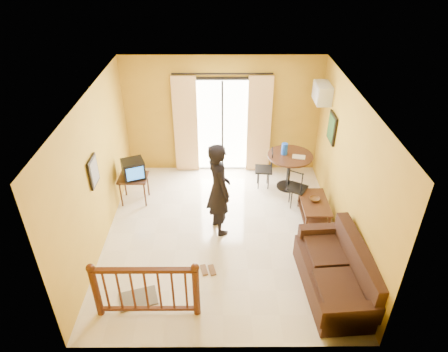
{
  "coord_description": "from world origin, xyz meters",
  "views": [
    {
      "loc": [
        -0.0,
        -6.03,
        5.12
      ],
      "look_at": [
        0.03,
        0.2,
        1.2
      ],
      "focal_mm": 32.0,
      "sensor_mm": 36.0,
      "label": 1
    }
  ],
  "objects_px": {
    "television": "(133,169)",
    "standing_person": "(219,189)",
    "coffee_table": "(314,207)",
    "sofa": "(338,275)",
    "dining_table": "(290,162)"
  },
  "relations": [
    {
      "from": "standing_person",
      "to": "dining_table",
      "type": "bearing_deg",
      "value": -69.09
    },
    {
      "from": "television",
      "to": "standing_person",
      "type": "xyz_separation_m",
      "value": [
        1.8,
        -0.97,
        0.14
      ]
    },
    {
      "from": "television",
      "to": "dining_table",
      "type": "height_order",
      "value": "television"
    },
    {
      "from": "dining_table",
      "to": "coffee_table",
      "type": "relative_size",
      "value": 1.04
    },
    {
      "from": "coffee_table",
      "to": "sofa",
      "type": "height_order",
      "value": "sofa"
    },
    {
      "from": "sofa",
      "to": "standing_person",
      "type": "relative_size",
      "value": 1.05
    },
    {
      "from": "coffee_table",
      "to": "sofa",
      "type": "xyz_separation_m",
      "value": [
        0.01,
        -1.9,
        0.06
      ]
    },
    {
      "from": "television",
      "to": "coffee_table",
      "type": "distance_m",
      "value": 3.81
    },
    {
      "from": "coffee_table",
      "to": "standing_person",
      "type": "bearing_deg",
      "value": -170.68
    },
    {
      "from": "coffee_table",
      "to": "sofa",
      "type": "relative_size",
      "value": 0.48
    },
    {
      "from": "dining_table",
      "to": "standing_person",
      "type": "relative_size",
      "value": 0.53
    },
    {
      "from": "dining_table",
      "to": "sofa",
      "type": "height_order",
      "value": "sofa"
    },
    {
      "from": "standing_person",
      "to": "sofa",
      "type": "bearing_deg",
      "value": -152.03
    },
    {
      "from": "coffee_table",
      "to": "sofa",
      "type": "bearing_deg",
      "value": -89.7
    },
    {
      "from": "coffee_table",
      "to": "standing_person",
      "type": "relative_size",
      "value": 0.51
    }
  ]
}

